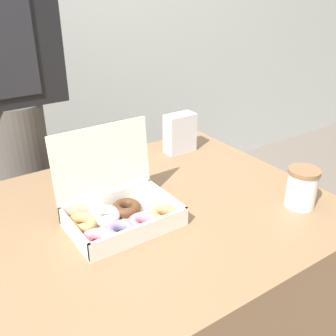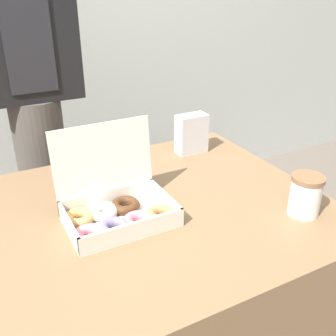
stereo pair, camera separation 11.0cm
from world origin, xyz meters
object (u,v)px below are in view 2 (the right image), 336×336
object	(u,v)px
donut_box	(115,209)
napkin_holder	(192,134)
person_customer	(32,94)
coffee_cup	(305,195)

from	to	relation	value
donut_box	napkin_holder	size ratio (longest dim) A/B	2.13
donut_box	napkin_holder	distance (m)	0.53
donut_box	person_customer	size ratio (longest dim) A/B	0.19
coffee_cup	napkin_holder	bearing A→B (deg)	96.18
donut_box	person_customer	distance (m)	0.73
napkin_holder	person_customer	world-z (taller)	person_customer
coffee_cup	person_customer	bearing A→B (deg)	120.61
person_customer	coffee_cup	bearing A→B (deg)	-59.39
coffee_cup	napkin_holder	xyz separation A→B (m)	(-0.06, 0.52, 0.01)
napkin_holder	person_customer	xyz separation A→B (m)	(-0.49, 0.40, 0.12)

